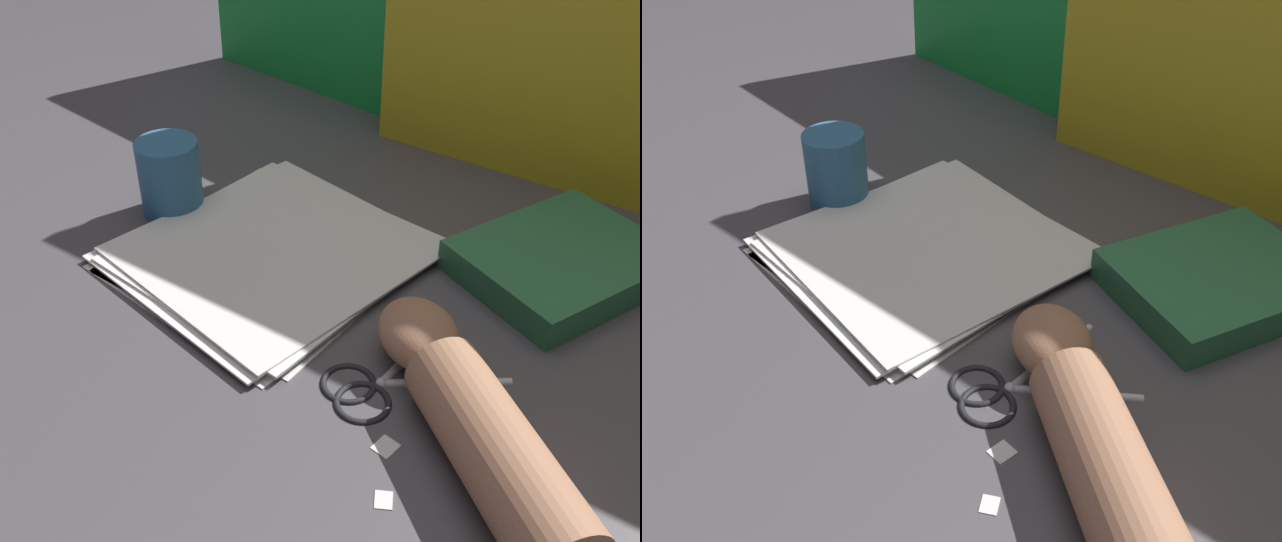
% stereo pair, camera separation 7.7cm
% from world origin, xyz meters
% --- Properties ---
extents(ground_plane, '(6.00, 6.00, 0.00)m').
position_xyz_m(ground_plane, '(0.00, 0.00, 0.00)').
color(ground_plane, '#4C494F').
extents(backdrop_panel_left, '(0.80, 0.03, 0.37)m').
position_xyz_m(backdrop_panel_left, '(-0.20, 0.40, 0.18)').
color(backdrop_panel_left, green).
rests_on(backdrop_panel_left, ground_plane).
extents(paper_stack, '(0.33, 0.34, 0.02)m').
position_xyz_m(paper_stack, '(-0.08, -0.01, 0.01)').
color(paper_stack, white).
rests_on(paper_stack, ground_plane).
extents(book_closed, '(0.23, 0.26, 0.04)m').
position_xyz_m(book_closed, '(0.19, 0.20, 0.02)').
color(book_closed, '#2D7247').
rests_on(book_closed, ground_plane).
extents(scissors, '(0.16, 0.19, 0.01)m').
position_xyz_m(scissors, '(0.15, -0.08, 0.00)').
color(scissors, silver).
rests_on(scissors, ground_plane).
extents(hand_forearm, '(0.31, 0.22, 0.07)m').
position_xyz_m(hand_forearm, '(0.26, -0.08, 0.04)').
color(hand_forearm, '#A87556').
rests_on(hand_forearm, ground_plane).
extents(paper_scrap_near, '(0.01, 0.02, 0.00)m').
position_xyz_m(paper_scrap_near, '(0.06, -0.13, 0.00)').
color(paper_scrap_near, white).
rests_on(paper_scrap_near, ground_plane).
extents(paper_scrap_mid, '(0.02, 0.02, 0.00)m').
position_xyz_m(paper_scrap_mid, '(0.20, -0.13, 0.00)').
color(paper_scrap_mid, white).
rests_on(paper_scrap_mid, ground_plane).
extents(paper_scrap_far, '(0.02, 0.02, 0.00)m').
position_xyz_m(paper_scrap_far, '(0.24, -0.18, 0.00)').
color(paper_scrap_far, white).
rests_on(paper_scrap_far, ground_plane).
extents(mug, '(0.08, 0.08, 0.10)m').
position_xyz_m(mug, '(-0.25, -0.02, 0.05)').
color(mug, teal).
rests_on(mug, ground_plane).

